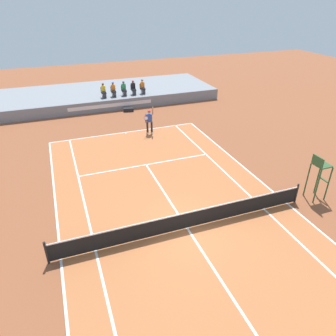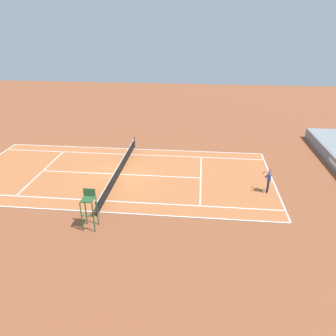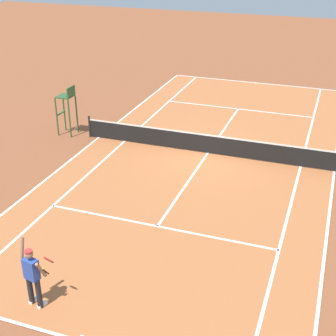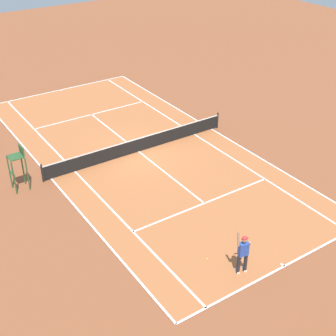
{
  "view_description": "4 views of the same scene",
  "coord_description": "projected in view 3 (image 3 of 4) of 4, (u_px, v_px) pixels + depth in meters",
  "views": [
    {
      "loc": [
        -4.66,
        -10.07,
        9.32
      ],
      "look_at": [
        0.51,
        3.9,
        1.0
      ],
      "focal_mm": 33.63,
      "sensor_mm": 36.0,
      "label": 1
    },
    {
      "loc": [
        22.17,
        6.12,
        11.18
      ],
      "look_at": [
        0.51,
        3.9,
        1.0
      ],
      "focal_mm": 34.01,
      "sensor_mm": 36.0,
      "label": 2
    },
    {
      "loc": [
        -5.1,
        19.6,
        9.21
      ],
      "look_at": [
        0.51,
        3.9,
        1.0
      ],
      "focal_mm": 52.42,
      "sensor_mm": 36.0,
      "label": 3
    },
    {
      "loc": [
        12.4,
        21.74,
        13.79
      ],
      "look_at": [
        0.51,
        3.9,
        1.0
      ],
      "focal_mm": 51.28,
      "sensor_mm": 36.0,
      "label": 4
    }
  ],
  "objects": [
    {
      "name": "tennis_ball",
      "position": [
        43.0,
        269.0,
        14.64
      ],
      "size": [
        0.07,
        0.07,
        0.07
      ],
      "primitive_type": "sphere",
      "color": "#D1E533",
      "rests_on": "ground"
    },
    {
      "name": "court",
      "position": [
        208.0,
        154.0,
        22.16
      ],
      "size": [
        11.08,
        23.88,
        0.03
      ],
      "color": "#B76638",
      "rests_on": "ground"
    },
    {
      "name": "ground_plane",
      "position": [
        208.0,
        154.0,
        22.16
      ],
      "size": [
        80.0,
        80.0,
        0.0
      ],
      "primitive_type": "plane",
      "color": "brown"
    },
    {
      "name": "net",
      "position": [
        208.0,
        143.0,
        21.93
      ],
      "size": [
        11.98,
        0.1,
        1.07
      ],
      "color": "black",
      "rests_on": "ground"
    },
    {
      "name": "tennis_player",
      "position": [
        33.0,
        276.0,
        12.85
      ],
      "size": [
        0.83,
        0.61,
        2.08
      ],
      "color": "#232328",
      "rests_on": "ground"
    },
    {
      "name": "umpire_chair",
      "position": [
        67.0,
        104.0,
        23.62
      ],
      "size": [
        0.77,
        0.77,
        2.44
      ],
      "color": "#2D562D",
      "rests_on": "ground"
    }
  ]
}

